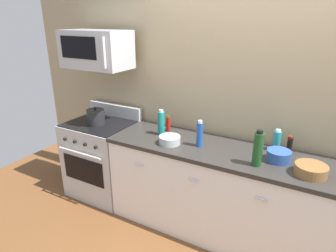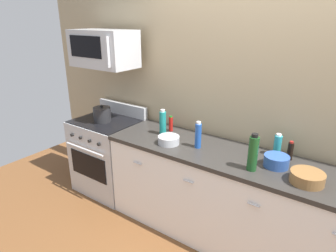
% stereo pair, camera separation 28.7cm
% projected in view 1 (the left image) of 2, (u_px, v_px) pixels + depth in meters
% --- Properties ---
extents(ground_plane, '(6.77, 6.77, 0.00)m').
position_uv_depth(ground_plane, '(231.00, 235.00, 2.96)').
color(ground_plane, brown).
extents(back_wall, '(5.64, 0.10, 2.70)m').
position_uv_depth(back_wall, '(255.00, 97.00, 2.83)').
color(back_wall, tan).
rests_on(back_wall, ground_plane).
extents(counter_unit, '(2.55, 0.66, 0.92)m').
position_uv_depth(counter_unit, '(235.00, 197.00, 2.80)').
color(counter_unit, white).
rests_on(counter_unit, ground_plane).
extents(range_oven, '(0.76, 0.69, 1.07)m').
position_uv_depth(range_oven, '(103.00, 158.00, 3.56)').
color(range_oven, '#B7BABF').
rests_on(range_oven, ground_plane).
extents(microwave, '(0.74, 0.44, 0.40)m').
position_uv_depth(microwave, '(96.00, 49.00, 3.15)').
color(microwave, '#B7BABF').
extents(bottle_wine_green, '(0.08, 0.08, 0.31)m').
position_uv_depth(bottle_wine_green, '(258.00, 149.00, 2.38)').
color(bottle_wine_green, '#19471E').
rests_on(bottle_wine_green, countertop_slab).
extents(bottle_soy_sauce_dark, '(0.05, 0.05, 0.17)m').
position_uv_depth(bottle_soy_sauce_dark, '(290.00, 145.00, 2.61)').
color(bottle_soy_sauce_dark, black).
rests_on(bottle_soy_sauce_dark, countertop_slab).
extents(bottle_dish_soap, '(0.07, 0.07, 0.21)m').
position_uv_depth(bottle_dish_soap, '(277.00, 141.00, 2.67)').
color(bottle_dish_soap, teal).
rests_on(bottle_dish_soap, countertop_slab).
extents(bottle_sparkling_teal, '(0.07, 0.07, 0.27)m').
position_uv_depth(bottle_sparkling_teal, '(161.00, 123.00, 3.02)').
color(bottle_sparkling_teal, '#197F7A').
rests_on(bottle_sparkling_teal, countertop_slab).
extents(bottle_hot_sauce_red, '(0.04, 0.04, 0.17)m').
position_uv_depth(bottle_hot_sauce_red, '(168.00, 124.00, 3.14)').
color(bottle_hot_sauce_red, '#B21914').
rests_on(bottle_hot_sauce_red, countertop_slab).
extents(bottle_soda_blue, '(0.06, 0.06, 0.26)m').
position_uv_depth(bottle_soda_blue, '(200.00, 134.00, 2.75)').
color(bottle_soda_blue, '#1E4CA5').
rests_on(bottle_soda_blue, countertop_slab).
extents(bowl_blue_mixing, '(0.20, 0.20, 0.10)m').
position_uv_depth(bowl_blue_mixing, '(279.00, 156.00, 2.48)').
color(bowl_blue_mixing, '#2D519E').
rests_on(bowl_blue_mixing, countertop_slab).
extents(bowl_steel_prep, '(0.21, 0.21, 0.08)m').
position_uv_depth(bowl_steel_prep, '(170.00, 140.00, 2.83)').
color(bowl_steel_prep, '#B2B5BA').
rests_on(bowl_steel_prep, countertop_slab).
extents(bowl_wooden_salad, '(0.25, 0.25, 0.09)m').
position_uv_depth(bowl_wooden_salad, '(311.00, 170.00, 2.26)').
color(bowl_wooden_salad, brown).
rests_on(bowl_wooden_salad, countertop_slab).
extents(stockpot, '(0.20, 0.20, 0.21)m').
position_uv_depth(stockpot, '(96.00, 117.00, 3.33)').
color(stockpot, '#262628').
rests_on(stockpot, range_oven).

